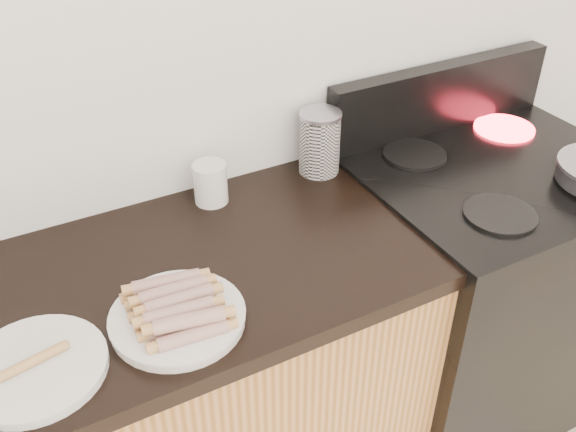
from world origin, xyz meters
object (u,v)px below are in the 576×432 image
stove (474,292)px  canister (320,142)px  mug (210,183)px  side_plate (35,368)px  main_plate (178,319)px

stove → canister: bearing=151.0°
stove → mug: mug is taller
side_plate → mug: 0.63m
canister → stove: bearing=-29.0°
main_plate → mug: size_ratio=2.51×
main_plate → side_plate: side_plate is taller
side_plate → mug: (0.51, 0.38, 0.04)m
main_plate → mug: bearing=58.5°
stove → canister: (-0.44, 0.25, 0.53)m
main_plate → canister: bearing=34.4°
stove → mug: 0.94m
side_plate → mug: size_ratio=2.46×
stove → main_plate: (-0.99, -0.13, 0.45)m
mug → side_plate: bearing=-143.5°
main_plate → side_plate: size_ratio=1.02×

